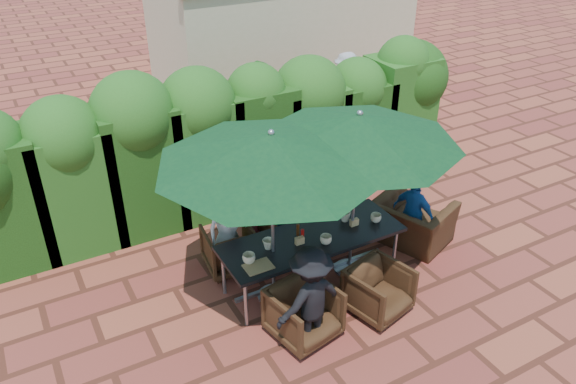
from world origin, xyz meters
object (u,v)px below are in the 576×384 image
chair_near_right (379,288)px  dining_table (312,241)px  chair_near_left (304,311)px  umbrella_left (271,149)px  chair_end_right (413,215)px  chair_far_right (328,213)px  chair_far_mid (285,229)px  umbrella_right (359,129)px  chair_far_left (230,247)px

chair_near_right → dining_table: bearing=101.4°
chair_near_left → chair_near_right: (1.06, -0.09, -0.02)m
chair_near_left → chair_near_right: 1.07m
umbrella_left → chair_end_right: umbrella_left is taller
umbrella_left → chair_far_right: umbrella_left is taller
dining_table → chair_far_mid: dining_table is taller
umbrella_right → chair_far_left: (-1.47, 0.89, -1.86)m
dining_table → chair_end_right: size_ratio=2.33×
chair_far_left → chair_far_mid: (0.89, -0.01, 0.01)m
umbrella_left → chair_near_right: bearing=-40.6°
dining_table → umbrella_right: (0.62, -0.04, 1.54)m
umbrella_left → umbrella_right: size_ratio=1.07×
chair_far_mid → chair_end_right: bearing=135.8°
umbrella_right → chair_far_mid: (-0.58, 0.88, -1.84)m
dining_table → chair_far_right: bearing=47.3°
chair_end_right → dining_table: bearing=71.6°
dining_table → chair_far_mid: 0.90m
umbrella_left → chair_far_mid: (0.64, 0.87, -1.84)m
chair_far_right → chair_near_right: bearing=91.8°
chair_far_mid → chair_end_right: (1.80, -0.75, 0.10)m
umbrella_right → chair_near_right: bearing=-100.8°
chair_near_left → chair_far_mid: bearing=57.6°
umbrella_left → chair_end_right: size_ratio=2.62×
umbrella_left → chair_near_right: umbrella_left is taller
dining_table → chair_far_mid: bearing=87.4°
umbrella_right → chair_near_left: size_ratio=3.48×
chair_end_right → chair_near_left: bearing=89.7°
umbrella_left → chair_far_mid: bearing=53.5°
chair_far_left → chair_near_left: 1.71m
chair_near_right → umbrella_right: bearing=64.9°
chair_far_left → chair_near_right: 2.21m
umbrella_left → chair_far_right: 2.58m
chair_near_right → chair_end_right: bearing=21.9°
chair_far_mid → chair_far_right: 0.84m
dining_table → chair_end_right: bearing=2.7°
chair_far_right → chair_far_mid: bearing=21.7°
chair_far_left → chair_far_right: size_ratio=1.04×
umbrella_right → chair_end_right: (1.22, 0.13, -1.74)m
chair_near_left → chair_end_right: 2.63m
dining_table → umbrella_left: size_ratio=0.89×
umbrella_left → umbrella_right: same height
umbrella_left → chair_end_right: 3.01m
umbrella_left → chair_far_mid: 2.14m
chair_far_mid → chair_far_right: (0.83, 0.10, -0.03)m
umbrella_right → chair_far_right: umbrella_right is taller
umbrella_left → chair_near_left: 2.01m
chair_far_right → chair_end_right: 1.30m
umbrella_right → chair_near_left: (-1.23, -0.80, -1.83)m
dining_table → umbrella_left: umbrella_left is taller
dining_table → chair_far_left: size_ratio=3.55×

